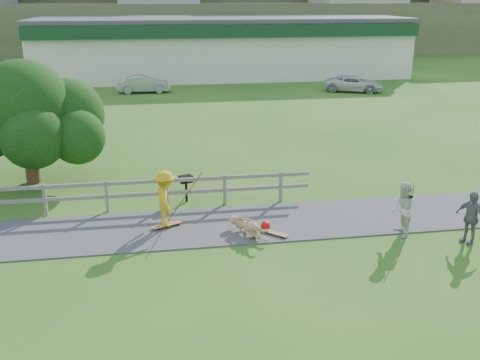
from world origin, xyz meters
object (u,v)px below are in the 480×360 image
Objects in this scene: spectator_b at (471,217)px; car_silver at (144,84)px; spectator_a at (403,210)px; tree at (28,136)px; skater_fallen at (249,227)px; car_white at (354,84)px; bbq at (186,189)px; skater_rider at (166,202)px.

car_silver is at bearing 172.81° from spectator_b.
car_silver is (-7.93, 26.92, -0.21)m from spectator_a.
spectator_b is at bearing -29.06° from tree.
car_white reaches higher than skater_fallen.
bbq is at bearing -116.83° from spectator_a.
skater_fallen is 0.42× the size of car_silver.
skater_rider is 25.20m from car_silver.
tree reaches higher than skater_rider.
spectator_a is at bearing -111.24° from skater_rider.
skater_fallen is at bearing -172.54° from car_silver.
tree is at bearing 154.22° from car_white.
skater_fallen is at bearing 174.96° from car_white.
skater_rider is at bearing -98.68° from spectator_a.
spectator_b is 0.37× the size of car_white.
skater_rider is 2.71m from skater_fallen.
spectator_b is 29.29m from car_silver.
tree is (-5.02, 5.21, 0.99)m from skater_rider.
skater_rider reaches higher than spectator_a.
bbq is at bearing 89.00° from skater_fallen.
car_silver is at bearing 78.33° from tree.
skater_rider is 1.04× the size of spectator_a.
skater_fallen is at bearing -39.89° from tree.
tree is 6.68m from bbq.
skater_rider is at bearing -46.05° from tree.
tree is at bearing 133.95° from bbq.
skater_rider is at bearing -132.16° from spectator_b.
spectator_a is at bearing -37.27° from skater_fallen.
spectator_b is (1.76, -0.73, -0.06)m from spectator_a.
bbq is (-14.06, -20.97, -0.12)m from car_white.
car_silver is (-3.33, 26.21, 0.34)m from skater_fallen.
spectator_b is 15.83m from tree.
car_white is at bearing 140.25° from spectator_b.
car_white is 4.48× the size of bbq.
spectator_a is 0.44× the size of car_silver.
skater_rider is 0.41× the size of car_white.
skater_rider is 27.50m from car_white.
car_white is at bearing 42.13° from tree.
skater_rider is 2.35m from bbq.
spectator_b is at bearing -113.06° from skater_rider.
bbq is at bearing -146.57° from spectator_b.
car_silver is 0.68× the size of tree.
tree is (-4.13, -19.98, 1.24)m from car_silver.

